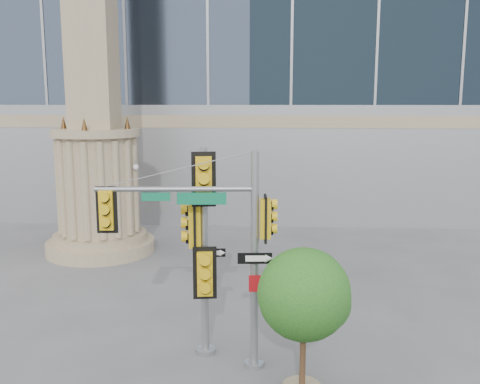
{
  "coord_description": "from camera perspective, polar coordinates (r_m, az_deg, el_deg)",
  "views": [
    {
      "loc": [
        0.94,
        -12.2,
        6.23
      ],
      "look_at": [
        0.18,
        2.0,
        3.78
      ],
      "focal_mm": 40.0,
      "sensor_mm": 36.0,
      "label": 1
    }
  ],
  "objects": [
    {
      "name": "secondary_signal_pole",
      "position": [
        12.8,
        -4.08,
        -4.79
      ],
      "size": [
        0.92,
        0.67,
        5.14
      ],
      "rotation": [
        0.0,
        0.0,
        0.14
      ],
      "color": "slate",
      "rests_on": "ground"
    },
    {
      "name": "street_tree",
      "position": [
        11.65,
        7.02,
        -11.15
      ],
      "size": [
        2.04,
        1.99,
        3.17
      ],
      "color": "gray",
      "rests_on": "ground"
    },
    {
      "name": "ground",
      "position": [
        13.73,
        -1.26,
        -17.23
      ],
      "size": [
        120.0,
        120.0,
        0.0
      ],
      "primitive_type": "plane",
      "color": "#545456",
      "rests_on": "ground"
    },
    {
      "name": "main_signal_pole",
      "position": [
        12.2,
        -2.78,
        -4.76
      ],
      "size": [
        3.98,
        0.62,
        5.13
      ],
      "rotation": [
        0.0,
        0.0,
        0.07
      ],
      "color": "slate",
      "rests_on": "ground"
    },
    {
      "name": "monument",
      "position": [
        22.32,
        -15.2,
        7.6
      ],
      "size": [
        4.4,
        4.4,
        16.6
      ],
      "color": "gray",
      "rests_on": "ground"
    }
  ]
}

